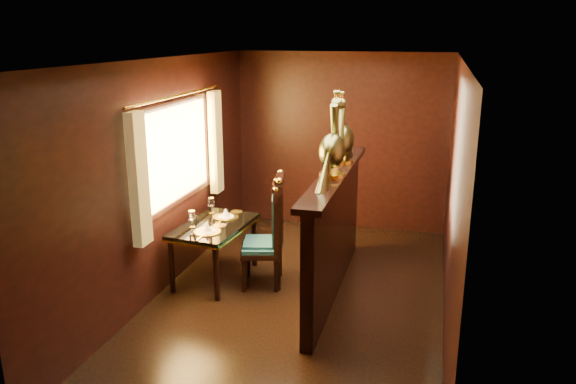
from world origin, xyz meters
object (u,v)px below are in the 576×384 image
(chair_left, at_px, (270,232))
(chair_right, at_px, (273,227))
(dining_table, at_px, (214,229))
(peacock_left, at_px, (332,136))
(peacock_right, at_px, (343,127))

(chair_left, xyz_separation_m, chair_right, (0.01, 0.07, 0.04))
(chair_left, relative_size, chair_right, 0.94)
(chair_left, bearing_deg, dining_table, 163.78)
(peacock_left, bearing_deg, chair_left, 162.36)
(chair_left, bearing_deg, chair_right, 62.01)
(chair_left, xyz_separation_m, peacock_left, (0.71, -0.23, 1.15))
(dining_table, height_order, peacock_left, peacock_left)
(chair_left, height_order, chair_right, chair_right)
(chair_right, xyz_separation_m, peacock_right, (0.70, 0.35, 1.10))
(peacock_right, bearing_deg, dining_table, -163.67)
(dining_table, height_order, peacock_right, peacock_right)
(peacock_left, xyz_separation_m, peacock_right, (0.00, 0.64, -0.02))
(dining_table, bearing_deg, peacock_left, -4.33)
(chair_left, distance_m, peacock_left, 1.37)
(chair_right, xyz_separation_m, peacock_left, (0.70, -0.29, 1.11))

